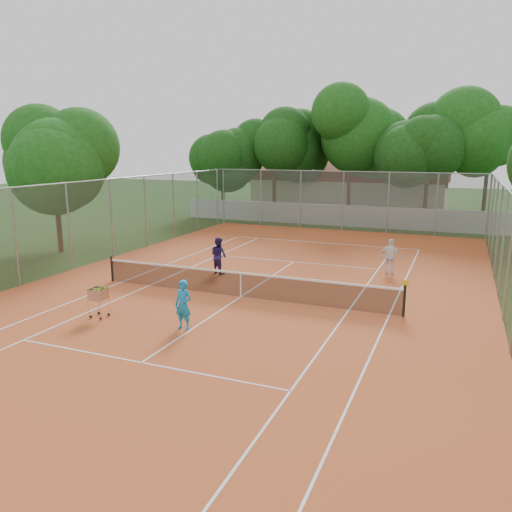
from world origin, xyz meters
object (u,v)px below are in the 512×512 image
at_px(clubhouse, 351,185).
at_px(player_near, 183,305).
at_px(player_far_right, 390,257).
at_px(tennis_net, 241,284).
at_px(player_far_left, 219,255).
at_px(ball_hopper, 99,302).

height_order(clubhouse, player_near, clubhouse).
xyz_separation_m(player_near, player_far_right, (4.96, 9.49, 0.01)).
relative_size(tennis_net, player_far_left, 7.27).
bearing_deg(player_far_left, player_far_right, -135.43).
xyz_separation_m(player_near, ball_hopper, (-3.15, -0.12, -0.24)).
height_order(clubhouse, ball_hopper, clubhouse).
xyz_separation_m(tennis_net, player_far_left, (-2.40, 2.95, 0.33)).
distance_m(tennis_net, player_near, 3.81).
bearing_deg(player_far_right, tennis_net, 52.09).
bearing_deg(tennis_net, ball_hopper, -130.91).
bearing_deg(ball_hopper, tennis_net, 35.03).
bearing_deg(clubhouse, player_near, -86.93).
xyz_separation_m(clubhouse, player_far_right, (6.72, -23.30, -1.39)).
distance_m(player_near, player_far_left, 7.08).
height_order(tennis_net, ball_hopper, ball_hopper).
distance_m(clubhouse, ball_hopper, 32.98).
xyz_separation_m(tennis_net, player_near, (-0.24, -3.79, 0.29)).
xyz_separation_m(player_far_right, ball_hopper, (-8.11, -9.62, -0.25)).
bearing_deg(player_far_left, ball_hopper, 105.27).
distance_m(tennis_net, player_far_left, 3.82).
relative_size(player_near, ball_hopper, 1.44).
relative_size(player_near, player_far_right, 0.98).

